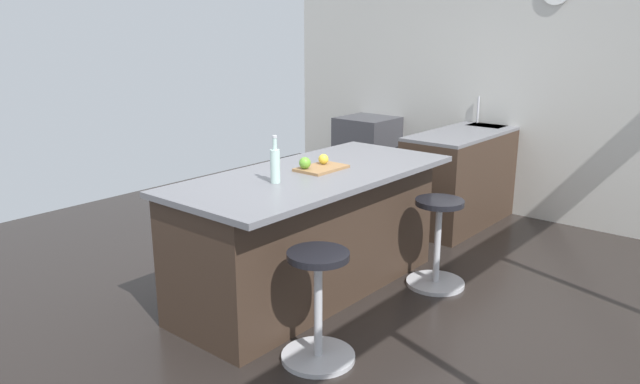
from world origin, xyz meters
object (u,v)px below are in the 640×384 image
object	(u,v)px
kitchen_island	(310,232)
cutting_board	(321,168)
apple_green	(305,163)
apple_yellow	(323,159)
oven_range	(367,155)
stool_by_window	(437,245)
water_bottle	(275,164)
stool_middle	(318,310)

from	to	relation	value
kitchen_island	cutting_board	bearing A→B (deg)	157.07
cutting_board	apple_green	distance (m)	0.14
cutting_board	apple_yellow	world-z (taller)	apple_yellow
oven_range	kitchen_island	world-z (taller)	kitchen_island
stool_by_window	cutting_board	xyz separation A→B (m)	(0.60, -0.63, 0.61)
kitchen_island	water_bottle	xyz separation A→B (m)	(0.39, 0.05, 0.58)
oven_range	kitchen_island	size ratio (longest dim) A/B	0.41
apple_yellow	apple_green	bearing A→B (deg)	-1.09
stool_by_window	stool_middle	world-z (taller)	same
water_bottle	stool_by_window	bearing A→B (deg)	150.42
stool_by_window	apple_yellow	size ratio (longest dim) A/B	9.12
oven_range	stool_by_window	distance (m)	2.68
oven_range	water_bottle	xyz separation A→B (m)	(2.91, 1.34, 0.60)
oven_range	apple_green	xyz separation A→B (m)	(2.55, 1.28, 0.53)
apple_yellow	apple_green	world-z (taller)	apple_green
kitchen_island	water_bottle	world-z (taller)	water_bottle
stool_middle	apple_yellow	bearing A→B (deg)	-141.84
stool_by_window	water_bottle	distance (m)	1.44
oven_range	water_bottle	distance (m)	3.26
stool_middle	stool_by_window	bearing A→B (deg)	180.00
kitchen_island	apple_yellow	xyz separation A→B (m)	(-0.16, -0.01, 0.51)
kitchen_island	stool_middle	distance (m)	0.97
apple_yellow	water_bottle	bearing A→B (deg)	5.68
cutting_board	kitchen_island	bearing A→B (deg)	-22.93
cutting_board	stool_by_window	bearing A→B (deg)	133.93
oven_range	stool_middle	xyz separation A→B (m)	(3.20, 1.96, -0.13)
apple_yellow	stool_middle	bearing A→B (deg)	38.16
stool_middle	apple_yellow	xyz separation A→B (m)	(-0.86, -0.67, 0.66)
apple_yellow	water_bottle	xyz separation A→B (m)	(0.56, 0.06, 0.07)
stool_by_window	cutting_board	world-z (taller)	cutting_board
oven_range	kitchen_island	bearing A→B (deg)	27.24
cutting_board	apple_yellow	distance (m)	0.10
oven_range	apple_green	world-z (taller)	apple_green
stool_by_window	water_bottle	world-z (taller)	water_bottle
kitchen_island	apple_yellow	bearing A→B (deg)	-177.54
oven_range	apple_yellow	distance (m)	2.73
stool_by_window	water_bottle	xyz separation A→B (m)	(1.09, -0.62, 0.72)
apple_green	water_bottle	bearing A→B (deg)	9.38
stool_by_window	water_bottle	size ratio (longest dim) A/B	2.16
oven_range	stool_by_window	world-z (taller)	oven_range
stool_by_window	apple_green	size ratio (longest dim) A/B	8.09
water_bottle	cutting_board	bearing A→B (deg)	-178.63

